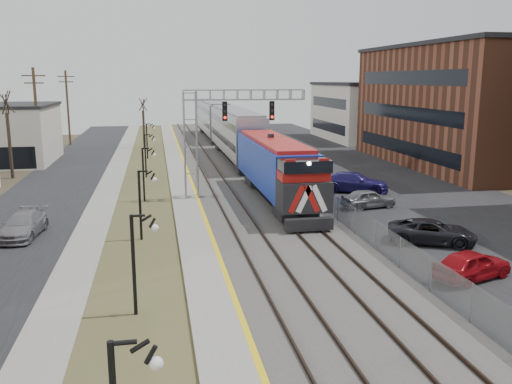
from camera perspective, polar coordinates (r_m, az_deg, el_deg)
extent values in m
cube|color=black|center=(48.47, -20.41, 0.52)|extent=(7.00, 120.00, 0.04)
cube|color=gray|center=(47.88, -15.11, 0.75)|extent=(2.00, 120.00, 0.08)
cube|color=#4A4C28|center=(47.72, -11.52, 0.87)|extent=(4.00, 120.00, 0.06)
cube|color=gray|center=(47.74, -7.92, 1.11)|extent=(2.00, 120.00, 0.24)
cube|color=#595651|center=(48.21, -1.98, 1.30)|extent=(8.00, 120.00, 0.20)
cube|color=black|center=(51.36, 11.39, 1.64)|extent=(16.00, 120.00, 0.04)
cube|color=gold|center=(47.76, -6.87, 1.30)|extent=(0.24, 120.00, 0.01)
cube|color=#2D2119|center=(47.86, -5.24, 1.39)|extent=(0.08, 120.00, 0.15)
cube|color=#2D2119|center=(48.01, -3.45, 1.46)|extent=(0.08, 120.00, 0.15)
cube|color=#2D2119|center=(48.29, -1.10, 1.54)|extent=(0.08, 120.00, 0.15)
cube|color=#2D2119|center=(48.56, 0.65, 1.59)|extent=(0.08, 120.00, 0.15)
cube|color=#132EA0|center=(39.24, 2.15, 2.39)|extent=(3.00, 17.00, 4.25)
cube|color=black|center=(31.38, 5.60, -3.39)|extent=(2.80, 0.50, 0.70)
cube|color=#93959C|center=(58.98, -2.17, 6.09)|extent=(3.00, 22.00, 5.33)
cube|color=#93959C|center=(81.52, -4.53, 7.66)|extent=(3.00, 22.00, 5.33)
cube|color=gray|center=(40.26, -6.89, 4.75)|extent=(1.00, 1.00, 8.00)
cube|color=gray|center=(40.42, -1.27, 10.19)|extent=(9.00, 0.80, 0.80)
cube|color=black|center=(39.81, -3.31, 8.49)|extent=(0.35, 0.25, 1.40)
cube|color=black|center=(40.40, 1.68, 8.55)|extent=(0.35, 0.25, 1.40)
cylinder|color=black|center=(21.07, -12.75, -7.62)|extent=(0.14, 0.14, 4.00)
cylinder|color=black|center=(30.69, -12.10, -1.45)|extent=(0.14, 0.14, 4.00)
cylinder|color=black|center=(40.49, -11.77, 1.76)|extent=(0.14, 0.14, 4.00)
cylinder|color=black|center=(50.37, -11.56, 3.71)|extent=(0.14, 0.14, 4.00)
cylinder|color=black|center=(62.27, -11.40, 5.24)|extent=(0.14, 0.14, 4.00)
cylinder|color=#4C3823|center=(58.16, -22.06, 7.13)|extent=(0.28, 0.28, 10.00)
cylinder|color=#4C3823|center=(77.83, -19.19, 8.32)|extent=(0.28, 0.28, 10.00)
cube|color=gray|center=(48.87, 2.90, 2.27)|extent=(0.04, 120.00, 1.60)
cube|color=brown|center=(61.55, 22.18, 8.27)|extent=(16.00, 26.00, 12.00)
cube|color=beige|center=(83.80, 12.84, 8.19)|extent=(16.00, 18.00, 8.00)
cylinder|color=#382D23|center=(53.81, -24.49, 4.45)|extent=(0.30, 0.30, 5.95)
cylinder|color=#382D23|center=(72.18, -11.72, 6.46)|extent=(0.30, 0.30, 4.90)
imported|color=maroon|center=(26.44, 21.77, -7.19)|extent=(4.29, 2.85, 1.36)
imported|color=black|center=(31.28, 18.02, -4.07)|extent=(5.19, 3.88, 1.31)
imported|color=navy|center=(43.91, 10.28, 0.98)|extent=(5.84, 4.17, 1.57)
imported|color=slate|center=(38.66, 11.74, -0.73)|extent=(4.11, 2.27, 1.33)
imported|color=#0B3921|center=(57.04, 4.23, 3.61)|extent=(5.00, 3.37, 1.56)
imported|color=gray|center=(33.76, -23.32, -3.27)|extent=(2.33, 4.83, 1.36)
imported|color=navy|center=(57.70, 3.88, 3.63)|extent=(4.27, 2.21, 1.39)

